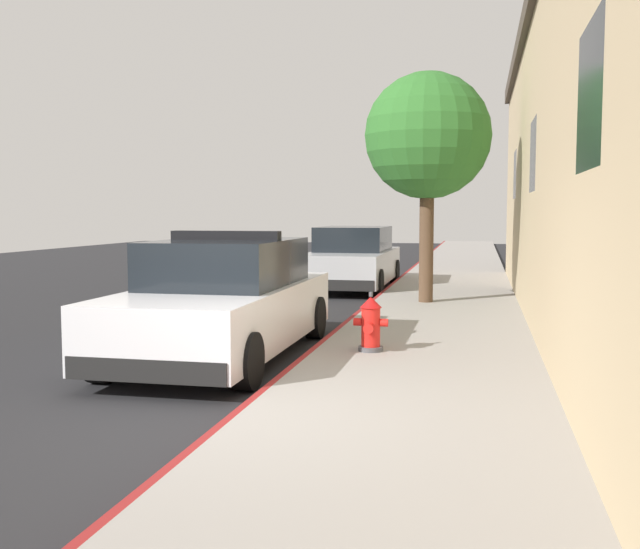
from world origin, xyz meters
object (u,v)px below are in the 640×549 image
street_tree (428,137)px  fire_hydrant (371,324)px  parked_car_silver_ahead (353,259)px  police_cruiser (225,301)px

street_tree → fire_hydrant: bearing=-93.3°
parked_car_silver_ahead → police_cruiser: bearing=-91.2°
police_cruiser → street_tree: bearing=67.1°
police_cruiser → parked_car_silver_ahead: size_ratio=1.00×
parked_car_silver_ahead → street_tree: bearing=-60.5°
police_cruiser → street_tree: (2.28, 5.39, 2.64)m
fire_hydrant → parked_car_silver_ahead: bearing=101.0°
parked_car_silver_ahead → fire_hydrant: 9.26m
parked_car_silver_ahead → street_tree: (2.08, -3.69, 2.65)m
parked_car_silver_ahead → fire_hydrant: (1.77, -9.09, -0.23)m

